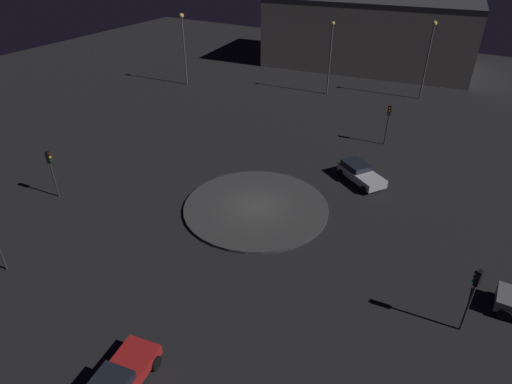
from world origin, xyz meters
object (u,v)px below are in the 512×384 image
at_px(streetlamp_east_near, 331,52).
at_px(store_building, 371,31).
at_px(traffic_light_south, 474,289).
at_px(traffic_light_east, 388,117).
at_px(car_silver, 360,173).
at_px(streetlamp_northeast, 183,37).
at_px(traffic_light_northwest, 51,165).
at_px(streetlamp_east, 430,48).
at_px(car_red, 116,383).

height_order(streetlamp_east_near, store_building, store_building).
relative_size(traffic_light_south, store_building, 0.13).
relative_size(traffic_light_east, store_building, 0.13).
xyz_separation_m(car_silver, store_building, (35.35, 10.94, 4.06)).
bearing_deg(streetlamp_northeast, store_building, -38.42).
height_order(traffic_light_east, store_building, store_building).
distance_m(car_silver, traffic_light_south, 15.85).
bearing_deg(traffic_light_northwest, store_building, 55.98).
distance_m(streetlamp_east_near, store_building, 16.22).
relative_size(car_silver, streetlamp_east, 0.51).
xyz_separation_m(car_silver, streetlamp_east_near, (19.13, 10.81, 4.50)).
relative_size(traffic_light_northwest, streetlamp_east, 0.43).
bearing_deg(traffic_light_south, car_red, 59.11).
distance_m(streetlamp_east, streetlamp_east_near, 11.31).
distance_m(car_red, store_building, 60.09).
xyz_separation_m(car_red, store_building, (59.44, 7.88, 4.06)).
height_order(traffic_light_south, traffic_light_east, traffic_light_south).
distance_m(streetlamp_east, streetlamp_northeast, 29.87).
relative_size(streetlamp_east, streetlamp_east_near, 1.05).
height_order(car_silver, car_red, car_silver).
bearing_deg(car_silver, streetlamp_northeast, -171.12).
bearing_deg(store_building, traffic_light_south, 105.93).
bearing_deg(streetlamp_northeast, streetlamp_east_near, -71.57).
bearing_deg(streetlamp_east_near, car_red, -169.83).
relative_size(traffic_light_east, streetlamp_east_near, 0.45).
height_order(traffic_light_northwest, store_building, store_building).
xyz_separation_m(car_silver, streetlamp_northeast, (13.25, 28.46, 5.38)).
distance_m(car_red, traffic_light_east, 32.35).
bearing_deg(car_red, streetlamp_east, -12.81).
xyz_separation_m(traffic_light_northwest, store_building, (49.61, -8.58, 2.02)).
relative_size(car_silver, traffic_light_east, 1.18).
distance_m(traffic_light_south, store_building, 52.00).
relative_size(streetlamp_northeast, store_building, 0.29).
xyz_separation_m(car_red, traffic_light_northwest, (9.82, 16.45, 2.04)).
height_order(streetlamp_northeast, store_building, store_building).
bearing_deg(traffic_light_east, car_silver, 19.59).
xyz_separation_m(traffic_light_east, streetlamp_east, (15.15, 0.01, 3.27)).
height_order(traffic_light_northwest, streetlamp_northeast, streetlamp_northeast).
bearing_deg(traffic_light_south, traffic_light_east, -47.44).
height_order(streetlamp_east, streetlamp_east_near, streetlamp_east).
bearing_deg(car_red, store_building, -1.92).
bearing_deg(streetlamp_east_near, streetlamp_east, -68.76).
distance_m(traffic_light_east, store_building, 29.35).
xyz_separation_m(car_red, traffic_light_south, (11.74, -12.76, 2.15)).
bearing_deg(streetlamp_east, streetlamp_east_near, 111.24).
bearing_deg(traffic_light_northwest, car_silver, 11.96).
distance_m(car_red, streetlamp_east, 47.69).
bearing_deg(store_building, car_red, 90.08).
distance_m(car_silver, store_building, 37.22).
distance_m(streetlamp_east, store_building, 16.18).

